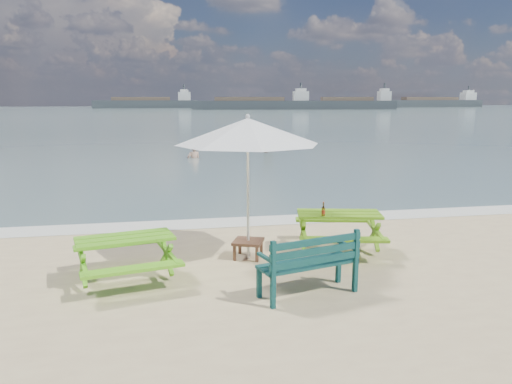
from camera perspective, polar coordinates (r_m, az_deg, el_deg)
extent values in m
plane|color=slate|center=(91.47, -9.59, 8.83)|extent=(300.00, 300.00, 0.00)
cube|color=silver|center=(11.54, -0.38, -3.35)|extent=(22.00, 0.90, 0.01)
cube|color=#58AD1A|center=(7.99, -14.76, -5.15)|extent=(1.58, 0.99, 0.05)
cube|color=#58AD1A|center=(8.72, -15.37, -5.72)|extent=(1.48, 0.57, 0.05)
cube|color=#58AD1A|center=(7.43, -13.84, -8.55)|extent=(1.48, 0.57, 0.05)
cube|color=#58AD1A|center=(8.10, -14.64, -7.64)|extent=(1.52, 1.10, 0.62)
cube|color=#639D17|center=(9.34, 9.48, -2.49)|extent=(1.64, 1.02, 0.05)
cube|color=#639D17|center=(10.09, 8.89, -3.14)|extent=(1.54, 0.59, 0.05)
cube|color=#639D17|center=(8.73, 10.04, -5.38)|extent=(1.54, 0.59, 0.05)
cube|color=#639D17|center=(9.43, 9.41, -4.74)|extent=(1.58, 1.14, 0.65)
cube|color=#0D3838|center=(7.30, 5.89, -8.13)|extent=(1.54, 0.82, 0.04)
cube|color=#0D3838|center=(7.04, 6.94, -6.72)|extent=(1.43, 0.43, 0.38)
cube|color=#0D3838|center=(7.38, 5.86, -9.83)|extent=(1.45, 0.85, 0.46)
cube|color=brown|center=(8.90, -0.90, -5.68)|extent=(0.65, 0.65, 0.05)
cube|color=brown|center=(8.95, -0.90, -6.67)|extent=(0.57, 0.57, 0.28)
cylinder|color=silver|center=(8.69, -0.92, 0.03)|extent=(0.05, 0.05, 2.40)
cone|color=white|center=(8.56, -0.94, 6.96)|extent=(3.26, 3.26, 0.45)
cylinder|color=#8F5C14|center=(9.01, 7.70, -2.27)|extent=(0.06, 0.06, 0.15)
cylinder|color=#8F5C14|center=(8.98, 7.72, -1.38)|extent=(0.03, 0.03, 0.07)
cylinder|color=#A92B13|center=(9.01, 7.70, -2.27)|extent=(0.07, 0.07, 0.06)
imported|color=tan|center=(23.90, -7.10, 3.32)|extent=(0.73, 0.56, 1.77)
cylinder|color=black|center=(25.90, 1.14, 5.47)|extent=(0.18, 0.18, 1.27)
cylinder|color=black|center=(26.58, 1.72, 5.39)|extent=(0.16, 0.16, 1.08)
cube|color=#343A3E|center=(161.19, 19.62, 9.48)|extent=(31.37, 5.90, 2.20)
cube|color=silver|center=(168.02, 23.08, 10.03)|extent=(3.92, 3.22, 2.20)
cube|color=#343A3E|center=(121.14, -0.21, 9.88)|extent=(29.79, 7.63, 2.20)
cube|color=silver|center=(122.30, 5.14, 10.87)|extent=(3.89, 3.42, 2.20)
cube|color=#343A3E|center=(139.43, -12.51, 9.74)|extent=(27.44, 4.59, 2.20)
cube|color=silver|center=(139.30, -8.20, 10.79)|extent=(3.35, 3.07, 2.20)
cube|color=#343A3E|center=(124.71, 10.70, 9.72)|extent=(22.23, 6.69, 2.20)
cube|color=silver|center=(126.99, 14.44, 10.58)|extent=(2.98, 3.30, 2.20)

